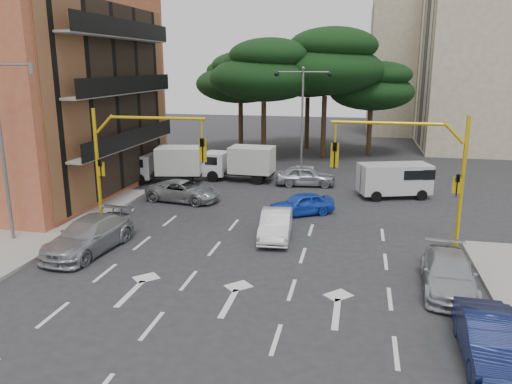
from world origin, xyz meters
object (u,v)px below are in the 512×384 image
Objects in this scene: signal_mast_right at (420,163)px; car_blue_compact at (302,204)px; van_white at (394,180)px; car_white_hatch at (276,225)px; car_navy_parked at (490,340)px; box_truck_a at (166,165)px; car_silver_cross_b at (306,176)px; car_silver_parked at (449,273)px; signal_mast_left at (130,153)px; car_silver_wagon at (89,235)px; street_lamp_center at (302,102)px; car_silver_cross_a at (184,191)px; box_truck_b at (240,163)px; street_lamp_left at (5,142)px.

signal_mast_right reaches higher than car_blue_compact.
car_blue_compact is 7.16m from van_white.
car_navy_parked is at bearing -54.82° from car_white_hatch.
van_white is 0.84× the size of box_truck_a.
car_white_hatch is 0.99× the size of car_silver_cross_b.
car_silver_parked is at bearing -162.09° from car_silver_cross_b.
signal_mast_left is 4.67m from car_silver_wagon.
car_white_hatch is 0.89× the size of car_silver_parked.
street_lamp_center reaches higher than car_silver_cross_a.
car_navy_parked is (15.31, -5.49, -0.07)m from car_silver_wagon.
signal_mast_right is at bearing -157.25° from car_silver_cross_b.
signal_mast_left is 1.49× the size of car_silver_cross_b.
car_silver_wagon is 15.33m from box_truck_b.
box_truck_b reaches higher than van_white.
car_navy_parked is at bearing -17.05° from street_lamp_left.
car_navy_parked is 23.78m from box_truck_b.
street_lamp_center is 1.52× the size of box_truck_a.
signal_mast_left is 10.50m from box_truck_a.
car_silver_cross_a is (0.68, 5.44, -3.26)m from signal_mast_left.
car_navy_parked is (6.75, -12.99, 0.06)m from car_blue_compact.
car_silver_wagon is at bearing 170.30° from box_truck_b.
car_white_hatch reaches higher than car_silver_parked.
car_blue_compact is at bearing 118.69° from car_navy_parked.
car_white_hatch is 12.41m from box_truck_b.
signal_mast_right is at bearing 22.12° from car_blue_compact.
car_silver_cross_a is (-12.93, 5.44, -3.26)m from signal_mast_right.
car_silver_cross_b is 16.75m from car_silver_parked.
car_silver_cross_b is at bearing 117.98° from car_silver_parked.
street_lamp_center is at bearing 64.09° from signal_mast_left.
signal_mast_right reaches higher than car_white_hatch.
car_blue_compact is 0.90× the size of car_silver_cross_b.
van_white reaches higher than car_navy_parked.
street_lamp_left is at bearing 158.56° from box_truck_a.
street_lamp_left reaches higher than signal_mast_left.
signal_mast_right reaches higher than box_truck_b.
car_silver_cross_a is at bearing 88.19° from car_silver_wagon.
car_silver_cross_a is 16.83m from car_silver_parked.
street_lamp_center is 11.58m from car_silver_cross_a.
street_lamp_left is at bearing 164.16° from car_navy_parked.
car_silver_wagon reaches higher than car_navy_parked.
street_lamp_left reaches higher than car_white_hatch.
car_silver_cross_b is at bearing -77.53° from street_lamp_center.
signal_mast_left is 12.17m from box_truck_b.
street_lamp_left is 20.55m from car_navy_parked.
car_navy_parked reaches higher than car_silver_cross_a.
street_lamp_left is 1.96× the size of car_navy_parked.
signal_mast_left is (-13.61, 0.00, 0.00)m from signal_mast_right.
box_truck_a is (2.29, 12.92, -3.46)m from street_lamp_left.
car_silver_wagon is at bearing -98.79° from signal_mast_left.
car_silver_cross_a is at bearing -125.54° from street_lamp_center.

